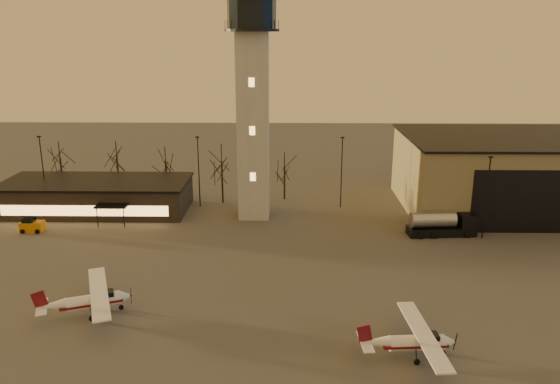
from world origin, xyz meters
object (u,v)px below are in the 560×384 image
(hangar, at_px, (514,173))
(cessna_rear, at_px, (96,303))
(terminal, at_px, (97,196))
(fuel_truck, at_px, (441,226))
(cessna_front, at_px, (418,345))
(service_cart, at_px, (32,226))
(control_tower, at_px, (253,94))

(hangar, bearing_deg, cessna_rear, -147.26)
(hangar, bearing_deg, terminal, -178.03)
(fuel_truck, bearing_deg, cessna_front, -113.02)
(cessna_rear, distance_m, service_cart, 25.46)
(control_tower, bearing_deg, service_cart, -166.56)
(control_tower, bearing_deg, fuel_truck, -16.52)
(control_tower, height_order, hangar, control_tower)
(fuel_truck, bearing_deg, cessna_rear, -155.12)
(control_tower, xyz_separation_m, terminal, (-21.99, 1.98, -14.17))
(fuel_truck, bearing_deg, service_cart, 174.93)
(terminal, bearing_deg, control_tower, -5.15)
(cessna_front, bearing_deg, cessna_rear, 162.97)
(control_tower, relative_size, service_cart, 11.68)
(service_cart, bearing_deg, hangar, 9.76)
(fuel_truck, relative_size, service_cart, 2.99)
(hangar, distance_m, service_cart, 64.37)
(terminal, bearing_deg, cessna_rear, -71.54)
(cessna_front, bearing_deg, terminal, 131.96)
(cessna_front, bearing_deg, hangar, 55.93)
(cessna_front, relative_size, fuel_truck, 1.22)
(control_tower, distance_m, terminal, 26.24)
(fuel_truck, distance_m, service_cart, 50.65)
(control_tower, bearing_deg, hangar, 6.31)
(cessna_front, xyz_separation_m, fuel_truck, (8.74, 26.31, 0.24))
(cessna_front, relative_size, service_cart, 3.65)
(control_tower, relative_size, hangar, 1.07)
(control_tower, height_order, cessna_front, control_tower)
(hangar, xyz_separation_m, cessna_front, (-21.44, -37.20, -4.20))
(cessna_front, distance_m, service_cart, 49.69)
(terminal, height_order, fuel_truck, terminal)
(cessna_rear, relative_size, service_cart, 3.77)
(fuel_truck, bearing_deg, hangar, 35.95)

